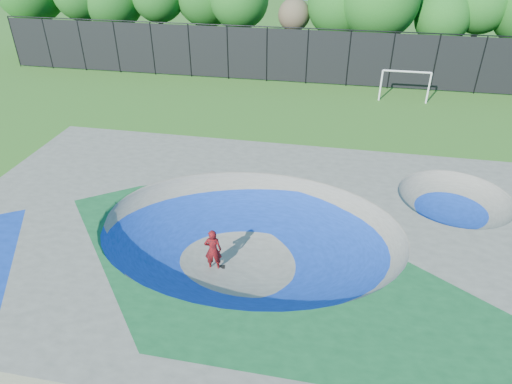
% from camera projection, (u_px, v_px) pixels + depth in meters
% --- Properties ---
extents(ground, '(120.00, 120.00, 0.00)m').
position_uv_depth(ground, '(250.00, 260.00, 16.88)').
color(ground, '#2C601A').
rests_on(ground, ground).
extents(skate_deck, '(22.00, 14.00, 1.50)m').
position_uv_depth(skate_deck, '(250.00, 244.00, 16.49)').
color(skate_deck, gray).
rests_on(skate_deck, ground).
extents(skater, '(0.67, 0.50, 1.68)m').
position_uv_depth(skater, '(213.00, 250.00, 16.03)').
color(skater, '#B60E11').
rests_on(skater, ground).
extents(skateboard, '(0.81, 0.40, 0.05)m').
position_uv_depth(skateboard, '(214.00, 268.00, 16.46)').
color(skateboard, black).
rests_on(skateboard, ground).
extents(soccer_goal, '(3.23, 0.12, 2.13)m').
position_uv_depth(soccer_goal, '(406.00, 80.00, 30.35)').
color(soccer_goal, white).
rests_on(soccer_goal, ground).
extents(fence, '(48.09, 0.09, 4.04)m').
position_uv_depth(fence, '(307.00, 55.00, 33.39)').
color(fence, black).
rests_on(fence, ground).
extents(treeline, '(54.39, 7.66, 8.56)m').
position_uv_depth(treeline, '(312.00, 1.00, 36.02)').
color(treeline, '#4D3926').
rests_on(treeline, ground).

